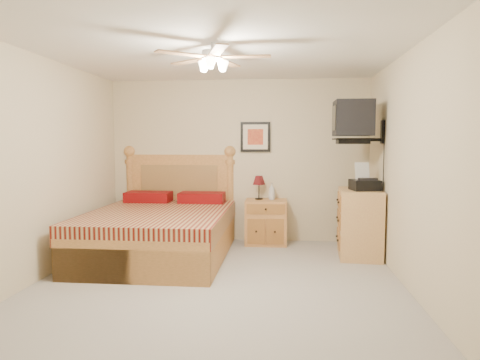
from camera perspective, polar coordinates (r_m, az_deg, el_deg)
The scene contains 17 objects.
floor at distance 4.70m, azimuth -3.14°, elevation -14.03°, with size 4.50×4.50×0.00m, color #9A948B.
ceiling at distance 4.55m, azimuth -3.30°, elevation 17.29°, with size 4.00×4.50×0.04m, color white.
wall_back at distance 6.68m, azimuth -0.24°, elevation 2.58°, with size 4.00×0.04×2.50m, color beige.
wall_front at distance 2.26m, azimuth -12.03°, elevation -2.26°, with size 4.00×0.04×2.50m, color beige.
wall_left at distance 5.15m, azimuth -25.77°, elevation 1.37°, with size 0.04×4.50×2.50m, color beige.
wall_right at distance 4.59m, azimuth 22.28°, elevation 1.11°, with size 0.04×4.50×2.50m, color beige.
bed at distance 5.80m, azimuth -10.72°, elevation -2.88°, with size 1.75×2.30×1.49m, color #A47338, non-canonical shape.
nightstand at distance 6.51m, azimuth 3.48°, elevation -5.60°, with size 0.62×0.47×0.67m, color #AD743D.
table_lamp at distance 6.50m, azimuth 2.54°, elevation -1.02°, with size 0.19×0.19×0.36m, color #5B1014, non-canonical shape.
lotion_bottle at distance 6.46m, azimuth 4.27°, elevation -1.51°, with size 0.10×0.10×0.26m, color silver.
framed_picture at distance 6.63m, azimuth 2.07°, elevation 5.76°, with size 0.46×0.04×0.46m, color black.
dresser at distance 5.99m, azimuth 15.67°, elevation -5.55°, with size 0.53×0.77×0.91m, color #BD804E.
fax_machine at distance 5.84m, azimuth 16.32°, elevation 0.45°, with size 0.34×0.36×0.36m, color black, non-canonical shape.
magazine_lower at distance 6.16m, azimuth 14.60°, elevation -0.86°, with size 0.21×0.28×0.03m, color beige.
magazine_upper at distance 6.15m, azimuth 14.87°, elevation -0.66°, with size 0.18×0.25×0.02m, color gray.
wall_tv at distance 5.83m, azimuth 16.30°, elevation 7.53°, with size 0.56×0.46×0.58m, color black, non-canonical shape.
ceiling_fan at distance 4.33m, azimuth -3.72°, elevation 16.03°, with size 1.14×1.14×0.28m, color silver, non-canonical shape.
Camera 1 is at (0.69, -4.39, 1.53)m, focal length 32.00 mm.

